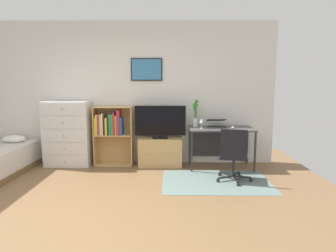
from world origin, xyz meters
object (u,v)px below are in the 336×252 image
(dresser, at_px, (68,134))
(bookshelf, at_px, (112,130))
(bamboo_vase, at_px, (195,113))
(wine_glass, at_px, (201,121))
(office_chair, at_px, (234,154))
(television, at_px, (160,122))
(tv_stand, at_px, (160,152))
(desk, at_px, (220,134))
(computer_mouse, at_px, (233,127))
(laptop, at_px, (217,124))

(dresser, height_order, bookshelf, dresser)
(bookshelf, xyz_separation_m, bamboo_vase, (1.58, 0.02, 0.32))
(bamboo_vase, relative_size, wine_glass, 2.80)
(office_chair, bearing_deg, dresser, 176.24)
(dresser, xyz_separation_m, wine_glass, (2.48, -0.16, 0.27))
(television, distance_m, wine_glass, 0.77)
(bookshelf, bearing_deg, dresser, -175.72)
(dresser, distance_m, tv_stand, 1.77)
(office_chair, distance_m, wine_glass, 0.96)
(dresser, height_order, desk, dresser)
(desk, height_order, wine_glass, wine_glass)
(tv_stand, bearing_deg, bookshelf, 177.17)
(desk, distance_m, computer_mouse, 0.27)
(office_chair, relative_size, laptop, 2.20)
(computer_mouse, bearing_deg, television, 175.54)
(television, bearing_deg, wine_glass, -11.88)
(bamboo_vase, height_order, wine_glass, bamboo_vase)
(office_chair, xyz_separation_m, wine_glass, (-0.44, 0.75, 0.42))
(dresser, distance_m, desk, 2.85)
(tv_stand, height_order, office_chair, office_chair)
(television, distance_m, bamboo_vase, 0.68)
(tv_stand, distance_m, bamboo_vase, 0.99)
(dresser, relative_size, bamboo_vase, 2.41)
(television, xyz_separation_m, desk, (1.12, -0.00, -0.23))
(tv_stand, relative_size, office_chair, 0.94)
(bookshelf, xyz_separation_m, television, (0.92, -0.07, 0.16))
(desk, bearing_deg, laptop, 165.84)
(dresser, xyz_separation_m, bookshelf, (0.81, 0.06, 0.07))
(bookshelf, height_order, television, television)
(bookshelf, xyz_separation_m, tv_stand, (0.92, -0.05, -0.41))
(dresser, height_order, tv_stand, dresser)
(wine_glass, bearing_deg, television, 168.12)
(dresser, bearing_deg, office_chair, -17.33)
(bamboo_vase, bearing_deg, bookshelf, -179.22)
(wine_glass, bearing_deg, tv_stand, 166.49)
(bamboo_vase, bearing_deg, laptop, -10.95)
(bamboo_vase, bearing_deg, computer_mouse, -16.21)
(wine_glass, bearing_deg, bamboo_vase, 110.02)
(dresser, distance_m, laptop, 2.79)
(tv_stand, distance_m, wine_glass, 0.98)
(bookshelf, xyz_separation_m, desk, (2.04, -0.07, -0.07))
(office_chair, distance_m, computer_mouse, 0.86)
(office_chair, bearing_deg, bamboo_vase, 131.53)
(tv_stand, bearing_deg, desk, -1.33)
(desk, xyz_separation_m, computer_mouse, (0.20, -0.10, 0.15))
(bookshelf, xyz_separation_m, computer_mouse, (2.24, -0.17, 0.08))
(bookshelf, relative_size, tv_stand, 1.38)
(bookshelf, height_order, wine_glass, bookshelf)
(desk, height_order, laptop, laptop)
(dresser, relative_size, tv_stand, 1.51)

